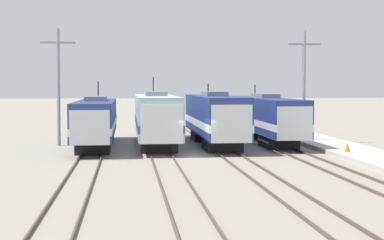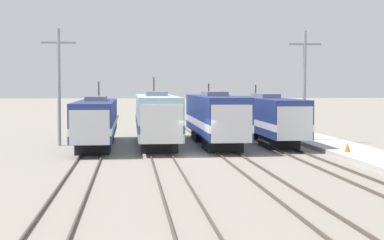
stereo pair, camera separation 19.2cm
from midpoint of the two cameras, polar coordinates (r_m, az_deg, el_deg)
The scene contains 13 objects.
ground_plane at distance 43.68m, azimuth 0.46°, elevation -3.25°, with size 400.00×400.00×0.00m, color gray.
rail_pair_far_left at distance 43.51m, azimuth -8.85°, elevation -3.21°, with size 1.51×120.00×0.15m.
rail_pair_center_left at distance 43.49m, azimuth -2.63°, elevation -3.18°, with size 1.51×120.00×0.15m.
rail_pair_center_right at distance 43.98m, azimuth 3.52°, elevation -3.11°, with size 1.51×120.00×0.15m.
rail_pair_far_right at distance 44.96m, azimuth 9.47°, elevation -3.01°, with size 1.51×120.00×0.15m.
locomotive_far_left at distance 50.54m, azimuth -8.40°, elevation -0.08°, with size 2.88×18.09×5.17m.
locomotive_center_left at distance 51.41m, azimuth -3.10°, elevation 0.20°, with size 3.12×19.29×5.54m.
locomotive_center_right at distance 51.29m, azimuth 2.20°, elevation 0.19°, with size 3.07×17.75×4.98m.
locomotive_far_right at distance 54.53m, azimuth 6.76°, elevation 0.23°, with size 2.81×19.78×4.90m.
catenary_tower_left at distance 52.31m, azimuth -11.65°, elevation 3.20°, with size 2.76×0.28×9.35m.
catenary_tower_right at distance 54.00m, azimuth 10.07°, elevation 3.21°, with size 2.76×0.28×9.35m.
platform at distance 46.21m, azimuth 14.52°, elevation -2.80°, with size 4.00×120.00×0.31m.
traffic_cone at distance 44.86m, azimuth 13.76°, elevation -2.36°, with size 0.39×0.39×0.63m.
Camera 2 is at (-4.43, -43.18, 4.82)m, focal length 60.00 mm.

